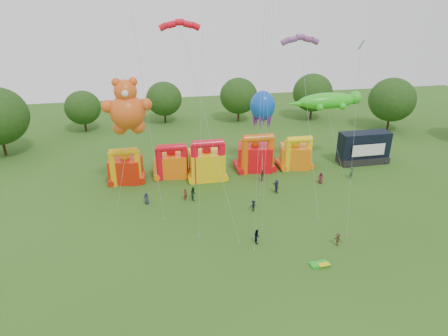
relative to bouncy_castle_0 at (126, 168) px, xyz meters
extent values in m
plane|color=#2C5518|center=(15.78, -27.65, -2.22)|extent=(160.00, 160.00, 0.00)
cylinder|color=#352314|center=(52.97, 15.27, -0.36)|extent=(0.44, 0.44, 3.72)
ellipsoid|color=#1E3E13|center=(52.97, 15.27, 4.18)|extent=(9.30, 9.30, 8.89)
cylinder|color=#352314|center=(40.20, 25.83, -0.47)|extent=(0.44, 0.44, 3.51)
ellipsoid|color=#1E3E13|center=(40.20, 25.83, 3.82)|extent=(8.77, 8.78, 8.39)
cylinder|color=#352314|center=(23.72, 27.57, -0.57)|extent=(0.44, 0.44, 3.30)
ellipsoid|color=#1E3E13|center=(23.72, 27.57, 3.46)|extent=(8.25, 8.25, 7.88)
cylinder|color=#352314|center=(7.56, 29.55, -0.68)|extent=(0.44, 0.44, 3.09)
ellipsoid|color=#1E3E13|center=(7.56, 29.55, 3.10)|extent=(7.73, 7.72, 7.38)
cylinder|color=#352314|center=(-9.05, 26.74, -0.78)|extent=(0.44, 0.44, 2.88)
ellipsoid|color=#1E3E13|center=(-9.05, 26.74, 2.74)|extent=(7.20, 7.20, 6.88)
cylinder|color=#352314|center=(-21.40, 15.27, -0.15)|extent=(0.44, 0.44, 4.14)
cube|color=red|center=(0.00, 0.25, -0.37)|extent=(5.15, 4.43, 3.69)
cylinder|color=#FFAB0D|center=(-1.77, -1.07, 0.42)|extent=(1.00, 1.00, 5.28)
cylinder|color=#FFAB0D|center=(1.77, -1.07, 0.42)|extent=(1.00, 1.00, 5.28)
cylinder|color=#FFAB0D|center=(0.00, -1.07, 3.06)|extent=(4.05, 1.05, 1.05)
sphere|color=#FFAB0D|center=(0.00, 0.25, 1.77)|extent=(1.40, 1.40, 1.40)
cube|color=orange|center=(6.92, 1.17, -0.44)|extent=(5.40, 4.57, 3.56)
cylinder|color=red|center=(5.01, -0.25, 0.32)|extent=(1.08, 1.08, 5.09)
cylinder|color=red|center=(8.83, -0.25, 0.32)|extent=(1.08, 1.08, 5.09)
cylinder|color=red|center=(6.92, -0.25, 2.87)|extent=(4.36, 1.13, 1.13)
sphere|color=red|center=(6.92, 1.17, 1.64)|extent=(1.40, 1.40, 1.40)
cube|color=yellow|center=(12.15, -0.93, -0.07)|extent=(5.16, 4.14, 4.31)
cylinder|color=red|center=(10.15, -2.42, 0.86)|extent=(1.13, 1.13, 6.16)
cylinder|color=red|center=(14.15, -2.42, 0.86)|extent=(1.13, 1.13, 6.16)
cylinder|color=red|center=(12.15, -2.42, 3.93)|extent=(4.57, 1.19, 1.19)
sphere|color=red|center=(12.15, -0.93, 2.39)|extent=(1.40, 1.40, 1.40)
cube|color=red|center=(20.32, 1.04, -0.19)|extent=(6.21, 5.41, 4.07)
cylinder|color=#E95E0C|center=(18.22, -0.52, 0.69)|extent=(1.18, 1.18, 5.82)
cylinder|color=#E95E0C|center=(22.42, -0.52, 0.69)|extent=(1.18, 1.18, 5.82)
cylinder|color=#E95E0C|center=(20.32, -0.52, 3.59)|extent=(4.79, 1.24, 1.24)
sphere|color=#E95E0C|center=(20.32, 1.04, 2.15)|extent=(1.40, 1.40, 1.40)
cube|color=orange|center=(26.98, 0.60, -0.40)|extent=(5.36, 4.67, 3.63)
cylinder|color=yellow|center=(25.17, -0.74, 0.37)|extent=(1.02, 1.02, 5.19)
cylinder|color=yellow|center=(28.79, -0.74, 0.37)|extent=(1.02, 1.02, 5.19)
cylinder|color=yellow|center=(26.98, -0.74, 2.97)|extent=(4.13, 1.07, 1.07)
sphere|color=yellow|center=(26.98, 0.60, 1.71)|extent=(1.40, 1.40, 1.40)
cube|color=black|center=(38.89, -0.01, -1.67)|extent=(8.40, 3.24, 1.10)
cube|color=black|center=(38.89, 0.19, 0.97)|extent=(8.40, 2.83, 4.18)
cube|color=white|center=(38.89, -1.42, 0.55)|extent=(5.77, 0.15, 1.97)
cylinder|color=black|center=(35.55, -1.26, -1.82)|extent=(0.30, 0.90, 0.90)
cylinder|color=black|center=(42.24, -1.26, -1.82)|extent=(0.30, 0.90, 0.90)
sphere|color=#E35519|center=(1.22, -3.13, 9.51)|extent=(4.74, 4.74, 4.74)
sphere|color=#E35519|center=(1.22, -3.13, 12.32)|extent=(3.02, 3.02, 3.02)
sphere|color=#E35519|center=(0.14, -3.13, 13.50)|extent=(1.19, 1.19, 1.19)
sphere|color=#E35519|center=(2.30, -3.13, 13.50)|extent=(1.19, 1.19, 1.19)
sphere|color=#E35519|center=(-1.26, -3.13, 10.38)|extent=(1.72, 1.72, 1.72)
sphere|color=#E35519|center=(3.70, -3.13, 10.38)|extent=(1.72, 1.72, 1.72)
sphere|color=#E35519|center=(0.03, -3.13, 7.36)|extent=(1.94, 1.94, 1.94)
sphere|color=#E35519|center=(2.40, -3.13, 7.36)|extent=(1.94, 1.94, 1.94)
sphere|color=white|center=(1.22, -4.59, 12.32)|extent=(0.86, 0.86, 0.86)
ellipsoid|color=green|center=(32.10, 1.41, 8.39)|extent=(9.67, 3.02, 2.57)
sphere|color=green|center=(36.82, 1.41, 8.67)|extent=(2.08, 2.08, 2.08)
cone|color=green|center=(27.19, 1.41, 8.20)|extent=(3.78, 1.51, 1.51)
sphere|color=green|center=(33.99, 2.92, 7.82)|extent=(1.13, 1.13, 1.13)
sphere|color=green|center=(33.99, -0.10, 7.82)|extent=(1.13, 1.13, 1.13)
sphere|color=green|center=(30.21, 2.92, 7.82)|extent=(1.13, 1.13, 1.13)
sphere|color=green|center=(30.21, -0.10, 7.82)|extent=(1.13, 1.13, 1.13)
ellipsoid|color=blue|center=(21.71, 2.45, 7.85)|extent=(3.94, 3.94, 4.73)
cone|color=#591E8C|center=(22.99, 2.45, 5.68)|extent=(0.89, 0.89, 3.15)
cone|color=#591E8C|center=(22.35, 3.56, 5.68)|extent=(0.89, 0.89, 3.15)
cone|color=#591E8C|center=(21.07, 3.56, 5.68)|extent=(0.89, 0.89, 3.15)
cone|color=#591E8C|center=(20.43, 2.45, 5.68)|extent=(0.89, 0.89, 3.15)
cone|color=#591E8C|center=(21.07, 1.34, 5.68)|extent=(0.89, 0.89, 3.15)
cone|color=#591E8C|center=(22.35, 1.34, 5.68)|extent=(0.89, 0.89, 3.15)
cube|color=silver|center=(27.85, -14.19, 18.80)|extent=(1.02, 1.02, 1.10)
cube|color=green|center=(20.42, -24.80, -2.10)|extent=(2.08, 1.16, 0.24)
cube|color=yellow|center=(20.82, -25.10, -1.96)|extent=(1.25, 0.70, 0.10)
imported|color=#262740|center=(2.82, -7.69, -1.39)|extent=(0.94, 0.76, 1.66)
imported|color=maroon|center=(8.12, -7.65, -1.34)|extent=(0.75, 0.75, 1.76)
imported|color=#16371C|center=(9.21, -7.75, -1.26)|extent=(0.89, 1.06, 1.93)
imported|color=black|center=(16.53, -12.37, -1.46)|extent=(1.02, 0.64, 1.53)
imported|color=#3D2B18|center=(20.26, -3.68, -1.36)|extent=(1.00, 1.03, 1.72)
imported|color=#2C2B48|center=(21.13, -7.86, -1.24)|extent=(0.63, 1.83, 1.96)
imported|color=maroon|center=(28.65, -6.18, -1.34)|extent=(1.02, 0.89, 1.75)
imported|color=#1B432B|center=(34.02, -5.45, -1.25)|extent=(0.83, 0.84, 1.95)
imported|color=black|center=(15.04, -19.45, -1.37)|extent=(0.74, 0.90, 1.71)
imported|color=#382B16|center=(23.92, -21.75, -1.46)|extent=(1.06, 1.13, 1.53)
camera|label=1|loc=(3.93, -56.61, 24.07)|focal=32.00mm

